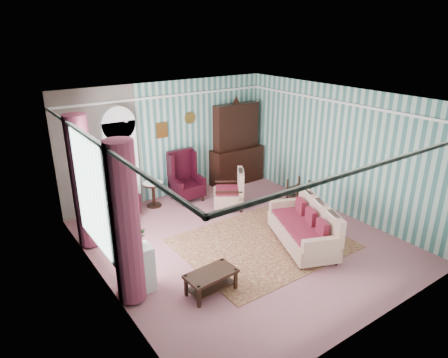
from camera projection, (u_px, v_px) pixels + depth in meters
floor at (242, 241)px, 8.15m from camera, size 6.00×6.00×0.00m
room_shell at (210, 150)px, 7.23m from camera, size 5.53×6.02×2.91m
bookcase at (121, 165)px, 9.19m from camera, size 0.80×0.28×2.24m
dresser_hutch at (237, 142)px, 10.82m from camera, size 1.50×0.56×2.36m
wingback_left at (119, 193)px, 8.93m from camera, size 0.76×0.80×1.25m
wingback_right at (187, 177)px, 9.87m from camera, size 0.76×0.80×1.25m
seated_woman at (119, 194)px, 8.95m from camera, size 0.44×0.40×1.18m
round_side_table at (154, 195)px, 9.65m from camera, size 0.50×0.50×0.60m
nest_table at (298, 189)px, 10.06m from camera, size 0.45×0.38×0.54m
plant_stand at (136, 270)px, 6.49m from camera, size 0.55×0.35×0.80m
rug at (262, 243)px, 8.07m from camera, size 3.20×2.60×0.01m
sofa at (303, 224)px, 7.86m from camera, size 1.54×2.05×0.94m
floral_armchair at (228, 189)px, 9.52m from camera, size 1.17×1.14×0.93m
coffee_table at (211, 282)px, 6.53m from camera, size 0.87×0.50×0.38m
potted_plant_a at (132, 241)px, 6.11m from camera, size 0.46×0.41×0.47m
potted_plant_b at (136, 232)px, 6.43m from camera, size 0.26×0.22×0.43m
potted_plant_c at (130, 237)px, 6.29m from camera, size 0.26×0.26×0.41m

